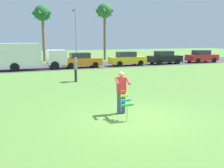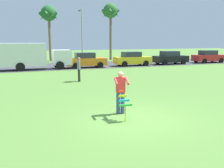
{
  "view_description": "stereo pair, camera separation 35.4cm",
  "coord_description": "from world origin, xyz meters",
  "px_view_note": "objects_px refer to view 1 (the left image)",
  "views": [
    {
      "loc": [
        -4.15,
        -7.91,
        2.97
      ],
      "look_at": [
        -0.26,
        1.72,
        1.05
      ],
      "focal_mm": 38.68,
      "sensor_mm": 36.0,
      "label": 1
    },
    {
      "loc": [
        -3.82,
        -8.04,
        2.97
      ],
      "look_at": [
        -0.26,
        1.72,
        1.05
      ],
      "focal_mm": 38.68,
      "sensor_mm": 36.0,
      "label": 2
    }
  ],
  "objects_px": {
    "parked_car_red": "(202,57)",
    "palm_tree_right_near": "(42,15)",
    "palm_tree_centre_far": "(105,13)",
    "parked_car_yellow": "(127,59)",
    "streetlight_pole": "(76,32)",
    "parked_car_orange": "(81,60)",
    "person_kite_flyer": "(121,91)",
    "kite_held": "(126,101)",
    "person_walker_near": "(76,69)",
    "parked_truck_white_box": "(27,56)",
    "parked_car_black": "(165,58)"
  },
  "relations": [
    {
      "from": "parked_car_yellow",
      "to": "streetlight_pole",
      "type": "bearing_deg",
      "value": 119.34
    },
    {
      "from": "person_kite_flyer",
      "to": "streetlight_pole",
      "type": "distance_m",
      "value": 24.36
    },
    {
      "from": "kite_held",
      "to": "parked_car_orange",
      "type": "xyz_separation_m",
      "value": [
        2.86,
        17.25,
        0.05
      ]
    },
    {
      "from": "person_kite_flyer",
      "to": "parked_car_orange",
      "type": "relative_size",
      "value": 0.41
    },
    {
      "from": "kite_held",
      "to": "person_walker_near",
      "type": "xyz_separation_m",
      "value": [
        0.27,
        8.93,
        0.21
      ]
    },
    {
      "from": "parked_truck_white_box",
      "to": "parked_car_red",
      "type": "relative_size",
      "value": 1.59
    },
    {
      "from": "palm_tree_centre_far",
      "to": "parked_car_yellow",
      "type": "bearing_deg",
      "value": -92.63
    },
    {
      "from": "streetlight_pole",
      "to": "person_kite_flyer",
      "type": "bearing_deg",
      "value": -99.46
    },
    {
      "from": "person_kite_flyer",
      "to": "palm_tree_centre_far",
      "type": "distance_m",
      "value": 26.92
    },
    {
      "from": "parked_car_yellow",
      "to": "streetlight_pole",
      "type": "xyz_separation_m",
      "value": [
        -4.14,
        7.37,
        3.22
      ]
    },
    {
      "from": "parked_truck_white_box",
      "to": "parked_car_orange",
      "type": "xyz_separation_m",
      "value": [
        5.45,
        0.0,
        -0.64
      ]
    },
    {
      "from": "streetlight_pole",
      "to": "palm_tree_centre_far",
      "type": "bearing_deg",
      "value": 13.04
    },
    {
      "from": "parked_truck_white_box",
      "to": "parked_car_black",
      "type": "bearing_deg",
      "value": -0.0
    },
    {
      "from": "kite_held",
      "to": "parked_car_yellow",
      "type": "xyz_separation_m",
      "value": [
        8.29,
        17.25,
        0.05
      ]
    },
    {
      "from": "parked_truck_white_box",
      "to": "parked_car_orange",
      "type": "bearing_deg",
      "value": 0.01
    },
    {
      "from": "kite_held",
      "to": "person_walker_near",
      "type": "height_order",
      "value": "person_walker_near"
    },
    {
      "from": "kite_held",
      "to": "palm_tree_centre_far",
      "type": "distance_m",
      "value": 27.74
    },
    {
      "from": "parked_car_black",
      "to": "parked_car_red",
      "type": "distance_m",
      "value": 5.78
    },
    {
      "from": "parked_truck_white_box",
      "to": "parked_car_orange",
      "type": "distance_m",
      "value": 5.49
    },
    {
      "from": "palm_tree_right_near",
      "to": "streetlight_pole",
      "type": "bearing_deg",
      "value": -27.18
    },
    {
      "from": "parked_car_orange",
      "to": "streetlight_pole",
      "type": "relative_size",
      "value": 0.61
    },
    {
      "from": "parked_truck_white_box",
      "to": "parked_car_black",
      "type": "height_order",
      "value": "parked_truck_white_box"
    },
    {
      "from": "parked_car_red",
      "to": "palm_tree_right_near",
      "type": "distance_m",
      "value": 21.9
    },
    {
      "from": "parked_car_orange",
      "to": "streetlight_pole",
      "type": "bearing_deg",
      "value": 80.12
    },
    {
      "from": "parked_car_yellow",
      "to": "person_walker_near",
      "type": "distance_m",
      "value": 11.56
    },
    {
      "from": "palm_tree_right_near",
      "to": "person_kite_flyer",
      "type": "bearing_deg",
      "value": -89.94
    },
    {
      "from": "streetlight_pole",
      "to": "parked_car_red",
      "type": "bearing_deg",
      "value": -26.13
    },
    {
      "from": "parked_truck_white_box",
      "to": "palm_tree_centre_far",
      "type": "relative_size",
      "value": 0.83
    },
    {
      "from": "palm_tree_centre_far",
      "to": "parked_car_red",
      "type": "bearing_deg",
      "value": -38.73
    },
    {
      "from": "parked_car_black",
      "to": "palm_tree_right_near",
      "type": "distance_m",
      "value": 17.13
    },
    {
      "from": "kite_held",
      "to": "streetlight_pole",
      "type": "xyz_separation_m",
      "value": [
        4.15,
        24.61,
        3.28
      ]
    },
    {
      "from": "person_walker_near",
      "to": "parked_truck_white_box",
      "type": "bearing_deg",
      "value": 108.93
    },
    {
      "from": "parked_car_yellow",
      "to": "palm_tree_right_near",
      "type": "distance_m",
      "value": 13.58
    },
    {
      "from": "kite_held",
      "to": "person_walker_near",
      "type": "bearing_deg",
      "value": 88.28
    },
    {
      "from": "person_kite_flyer",
      "to": "streetlight_pole",
      "type": "relative_size",
      "value": 0.25
    },
    {
      "from": "palm_tree_right_near",
      "to": "streetlight_pole",
      "type": "relative_size",
      "value": 1.08
    },
    {
      "from": "palm_tree_centre_far",
      "to": "streetlight_pole",
      "type": "xyz_separation_m",
      "value": [
        -4.53,
        -1.05,
        -2.7
      ]
    },
    {
      "from": "person_walker_near",
      "to": "palm_tree_centre_far",
      "type": "bearing_deg",
      "value": 63.32
    },
    {
      "from": "parked_car_red",
      "to": "person_kite_flyer",
      "type": "bearing_deg",
      "value": -139.06
    },
    {
      "from": "parked_car_red",
      "to": "palm_tree_centre_far",
      "type": "height_order",
      "value": "palm_tree_centre_far"
    },
    {
      "from": "palm_tree_right_near",
      "to": "palm_tree_centre_far",
      "type": "relative_size",
      "value": 0.93
    },
    {
      "from": "parked_car_yellow",
      "to": "parked_car_red",
      "type": "height_order",
      "value": "same"
    },
    {
      "from": "palm_tree_centre_far",
      "to": "person_walker_near",
      "type": "height_order",
      "value": "palm_tree_centre_far"
    },
    {
      "from": "parked_car_black",
      "to": "parked_truck_white_box",
      "type": "bearing_deg",
      "value": 180.0
    },
    {
      "from": "parked_truck_white_box",
      "to": "palm_tree_right_near",
      "type": "relative_size",
      "value": 0.89
    },
    {
      "from": "parked_car_yellow",
      "to": "person_kite_flyer",
      "type": "bearing_deg",
      "value": -116.22
    },
    {
      "from": "parked_truck_white_box",
      "to": "parked_car_red",
      "type": "bearing_deg",
      "value": 0.0
    },
    {
      "from": "palm_tree_right_near",
      "to": "person_walker_near",
      "type": "height_order",
      "value": "palm_tree_right_near"
    },
    {
      "from": "palm_tree_right_near",
      "to": "parked_car_black",
      "type": "bearing_deg",
      "value": -35.44
    },
    {
      "from": "parked_car_black",
      "to": "streetlight_pole",
      "type": "bearing_deg",
      "value": 141.43
    }
  ]
}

